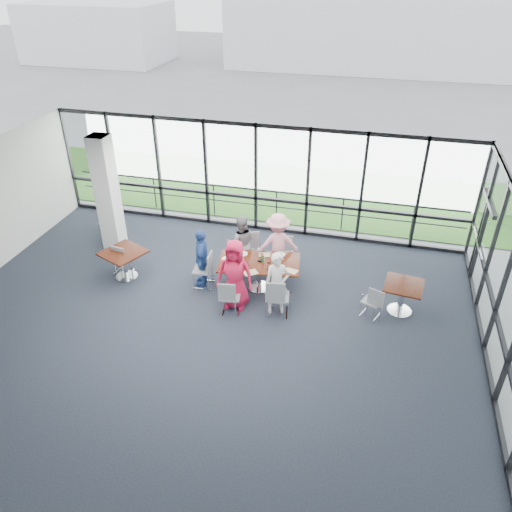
% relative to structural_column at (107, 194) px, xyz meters
% --- Properties ---
extents(floor, '(12.00, 10.00, 0.02)m').
position_rel_structural_column_xyz_m(floor, '(3.60, -3.00, -1.61)').
color(floor, '#1B222B').
rests_on(floor, ground).
extents(ceiling, '(12.00, 10.00, 0.04)m').
position_rel_structural_column_xyz_m(ceiling, '(3.60, -3.00, 1.60)').
color(ceiling, white).
rests_on(ceiling, ground).
extents(wall_front, '(12.00, 0.10, 3.20)m').
position_rel_structural_column_xyz_m(wall_front, '(3.60, -8.00, 0.00)').
color(wall_front, silver).
rests_on(wall_front, ground).
extents(curtain_wall_back, '(12.00, 0.10, 3.20)m').
position_rel_structural_column_xyz_m(curtain_wall_back, '(3.60, 2.00, 0.00)').
color(curtain_wall_back, white).
rests_on(curtain_wall_back, ground).
extents(exit_door, '(0.12, 1.60, 2.10)m').
position_rel_structural_column_xyz_m(exit_door, '(9.60, 0.75, -0.55)').
color(exit_door, black).
rests_on(exit_door, ground).
extents(structural_column, '(0.50, 0.50, 3.20)m').
position_rel_structural_column_xyz_m(structural_column, '(0.00, 0.00, 0.00)').
color(structural_column, white).
rests_on(structural_column, ground).
extents(apron, '(80.00, 70.00, 0.02)m').
position_rel_structural_column_xyz_m(apron, '(3.60, 7.00, -1.62)').
color(apron, slate).
rests_on(apron, ground).
extents(grass_strip, '(80.00, 5.00, 0.01)m').
position_rel_structural_column_xyz_m(grass_strip, '(3.60, 5.00, -1.59)').
color(grass_strip, '#285A23').
rests_on(grass_strip, ground).
extents(hangar_main, '(24.00, 10.00, 6.00)m').
position_rel_structural_column_xyz_m(hangar_main, '(7.60, 29.00, 1.40)').
color(hangar_main, silver).
rests_on(hangar_main, ground).
extents(hangar_aux, '(10.00, 6.00, 4.00)m').
position_rel_structural_column_xyz_m(hangar_aux, '(-14.40, 25.00, 0.40)').
color(hangar_aux, silver).
rests_on(hangar_aux, ground).
extents(guard_rail, '(12.00, 0.06, 0.06)m').
position_rel_structural_column_xyz_m(guard_rail, '(3.60, 2.60, -1.10)').
color(guard_rail, '#2D2D33').
rests_on(guard_rail, ground).
extents(main_table, '(2.08, 1.35, 0.75)m').
position_rel_structural_column_xyz_m(main_table, '(4.46, -1.01, -0.97)').
color(main_table, '#3C130B').
rests_on(main_table, ground).
extents(side_table_left, '(1.25, 1.25, 0.75)m').
position_rel_structural_column_xyz_m(side_table_left, '(1.04, -1.40, -0.95)').
color(side_table_left, '#3C130B').
rests_on(side_table_left, ground).
extents(side_table_right, '(0.94, 0.94, 0.75)m').
position_rel_structural_column_xyz_m(side_table_right, '(7.85, -1.12, -0.97)').
color(side_table_right, '#3C130B').
rests_on(side_table_right, ground).
extents(diner_near_left, '(0.87, 0.58, 1.73)m').
position_rel_structural_column_xyz_m(diner_near_left, '(4.10, -1.84, -0.74)').
color(diner_near_left, '#C1153B').
rests_on(diner_near_left, ground).
extents(diner_near_right, '(0.66, 0.56, 1.53)m').
position_rel_structural_column_xyz_m(diner_near_right, '(5.08, -1.82, -0.83)').
color(diner_near_right, silver).
rests_on(diner_near_right, ground).
extents(diner_far_left, '(0.86, 0.67, 1.55)m').
position_rel_structural_column_xyz_m(diner_far_left, '(3.80, -0.29, -0.82)').
color(diner_far_left, gray).
rests_on(diner_far_left, ground).
extents(diner_far_right, '(1.20, 0.90, 1.67)m').
position_rel_structural_column_xyz_m(diner_far_right, '(4.74, -0.19, -0.77)').
color(diner_far_right, pink).
rests_on(diner_far_right, ground).
extents(diner_end, '(0.66, 0.97, 1.52)m').
position_rel_structural_column_xyz_m(diner_end, '(3.06, -1.17, -0.84)').
color(diner_end, '#294D97').
rests_on(diner_end, ground).
extents(chair_main_nl, '(0.48, 0.48, 0.86)m').
position_rel_structural_column_xyz_m(chair_main_nl, '(4.07, -2.10, -1.17)').
color(chair_main_nl, gray).
rests_on(chair_main_nl, ground).
extents(chair_main_nr, '(0.54, 0.54, 0.95)m').
position_rel_structural_column_xyz_m(chair_main_nr, '(5.14, -1.90, -1.13)').
color(chair_main_nr, gray).
rests_on(chair_main_nr, ground).
extents(chair_main_fl, '(0.60, 0.60, 0.94)m').
position_rel_structural_column_xyz_m(chair_main_fl, '(3.90, -0.17, -1.13)').
color(chair_main_fl, gray).
rests_on(chair_main_fl, ground).
extents(chair_main_fr, '(0.45, 0.45, 0.84)m').
position_rel_structural_column_xyz_m(chair_main_fr, '(4.84, 0.05, -1.18)').
color(chair_main_fr, gray).
rests_on(chair_main_fr, ground).
extents(chair_main_end, '(0.49, 0.49, 0.92)m').
position_rel_structural_column_xyz_m(chair_main_end, '(3.09, -1.25, -1.14)').
color(chair_main_end, gray).
rests_on(chair_main_end, ground).
extents(chair_spare_la, '(0.47, 0.47, 0.83)m').
position_rel_structural_column_xyz_m(chair_spare_la, '(0.87, -1.21, -1.18)').
color(chair_spare_la, gray).
rests_on(chair_spare_la, ground).
extents(chair_spare_lb, '(0.41, 0.41, 0.82)m').
position_rel_structural_column_xyz_m(chair_spare_lb, '(-0.51, 0.54, -1.19)').
color(chair_spare_lb, gray).
rests_on(chair_spare_lb, ground).
extents(chair_spare_r, '(0.51, 0.51, 0.80)m').
position_rel_structural_column_xyz_m(chair_spare_r, '(7.20, -1.44, -1.20)').
color(chair_spare_r, gray).
rests_on(chair_spare_r, ground).
extents(plate_nl, '(0.24, 0.24, 0.01)m').
position_rel_structural_column_xyz_m(plate_nl, '(4.03, -1.45, -0.84)').
color(plate_nl, white).
rests_on(plate_nl, main_table).
extents(plate_nr, '(0.24, 0.24, 0.01)m').
position_rel_structural_column_xyz_m(plate_nr, '(5.04, -1.29, -0.84)').
color(plate_nr, white).
rests_on(plate_nr, main_table).
extents(plate_fl, '(0.26, 0.26, 0.01)m').
position_rel_structural_column_xyz_m(plate_fl, '(3.97, -0.74, -0.84)').
color(plate_fl, white).
rests_on(plate_fl, main_table).
extents(plate_fr, '(0.26, 0.26, 0.01)m').
position_rel_structural_column_xyz_m(plate_fr, '(4.87, -0.55, -0.84)').
color(plate_fr, white).
rests_on(plate_fr, main_table).
extents(plate_end, '(0.28, 0.28, 0.01)m').
position_rel_structural_column_xyz_m(plate_end, '(3.68, -1.08, -0.84)').
color(plate_end, white).
rests_on(plate_end, main_table).
extents(tumbler_a, '(0.06, 0.06, 0.13)m').
position_rel_structural_column_xyz_m(tumbler_a, '(4.24, -1.31, -0.79)').
color(tumbler_a, white).
rests_on(tumbler_a, main_table).
extents(tumbler_b, '(0.07, 0.07, 0.14)m').
position_rel_structural_column_xyz_m(tumbler_b, '(4.74, -1.22, -0.78)').
color(tumbler_b, white).
rests_on(tumbler_b, main_table).
extents(tumbler_c, '(0.07, 0.07, 0.13)m').
position_rel_structural_column_xyz_m(tumbler_c, '(4.42, -0.78, -0.78)').
color(tumbler_c, white).
rests_on(tumbler_c, main_table).
extents(tumbler_d, '(0.07, 0.07, 0.15)m').
position_rel_structural_column_xyz_m(tumbler_d, '(3.81, -1.22, -0.78)').
color(tumbler_d, white).
rests_on(tumbler_d, main_table).
extents(menu_a, '(0.40, 0.38, 0.00)m').
position_rel_structural_column_xyz_m(menu_a, '(4.38, -1.51, -0.85)').
color(menu_a, beige).
rests_on(menu_a, main_table).
extents(menu_b, '(0.34, 0.28, 0.00)m').
position_rel_structural_column_xyz_m(menu_b, '(5.28, -1.20, -0.85)').
color(menu_b, beige).
rests_on(menu_b, main_table).
extents(menu_c, '(0.32, 0.25, 0.00)m').
position_rel_structural_column_xyz_m(menu_c, '(4.50, -0.65, -0.85)').
color(menu_c, beige).
rests_on(menu_c, main_table).
extents(condiment_caddy, '(0.10, 0.07, 0.04)m').
position_rel_structural_column_xyz_m(condiment_caddy, '(4.47, -0.98, -0.83)').
color(condiment_caddy, black).
rests_on(condiment_caddy, main_table).
extents(ketchup_bottle, '(0.06, 0.06, 0.18)m').
position_rel_structural_column_xyz_m(ketchup_bottle, '(4.51, -0.90, -0.76)').
color(ketchup_bottle, maroon).
rests_on(ketchup_bottle, main_table).
extents(green_bottle, '(0.05, 0.05, 0.20)m').
position_rel_structural_column_xyz_m(green_bottle, '(4.55, -0.99, -0.75)').
color(green_bottle, '#25713B').
rests_on(green_bottle, main_table).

